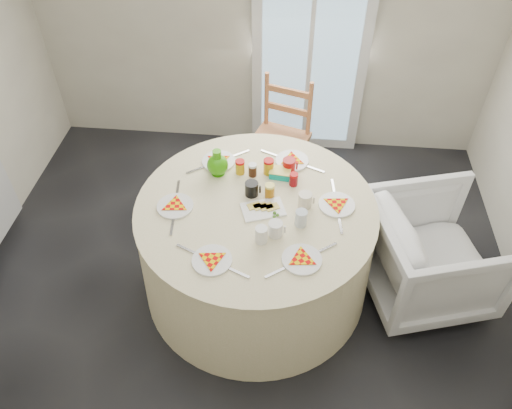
# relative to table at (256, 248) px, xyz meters

# --- Properties ---
(floor) EXTENTS (4.00, 4.00, 0.00)m
(floor) POSITION_rel_table_xyz_m (-0.10, -0.22, -0.38)
(floor) COLOR black
(floor) RESTS_ON ground
(wall_back) EXTENTS (4.00, 0.02, 2.60)m
(wall_back) POSITION_rel_table_xyz_m (-0.10, 1.78, 0.93)
(wall_back) COLOR #BCB5A3
(wall_back) RESTS_ON floor
(glass_door) EXTENTS (1.00, 0.08, 2.10)m
(glass_door) POSITION_rel_table_xyz_m (0.30, 1.73, 0.68)
(glass_door) COLOR silver
(glass_door) RESTS_ON floor
(table) EXTENTS (1.62, 1.62, 0.82)m
(table) POSITION_rel_table_xyz_m (0.00, 0.00, 0.00)
(table) COLOR beige
(table) RESTS_ON floor
(wooden_chair) EXTENTS (0.55, 0.54, 1.00)m
(wooden_chair) POSITION_rel_table_xyz_m (0.09, 1.10, 0.09)
(wooden_chair) COLOR #A9794A
(wooden_chair) RESTS_ON floor
(armchair) EXTENTS (0.96, 1.00, 0.84)m
(armchair) POSITION_rel_table_xyz_m (1.21, 0.06, 0.02)
(armchair) COLOR silver
(armchair) RESTS_ON floor
(place_settings) EXTENTS (1.68, 1.68, 0.02)m
(place_settings) POSITION_rel_table_xyz_m (-0.00, 0.00, 0.40)
(place_settings) COLOR white
(place_settings) RESTS_ON table
(jar_cluster) EXTENTS (0.45, 0.27, 0.12)m
(jar_cluster) POSITION_rel_table_xyz_m (0.04, 0.27, 0.45)
(jar_cluster) COLOR maroon
(jar_cluster) RESTS_ON table
(butter_tub) EXTENTS (0.15, 0.12, 0.06)m
(butter_tub) POSITION_rel_table_xyz_m (0.14, 0.31, 0.41)
(butter_tub) COLOR #01A89E
(butter_tub) RESTS_ON table
(green_pitcher) EXTENTS (0.19, 0.19, 0.19)m
(green_pitcher) POSITION_rel_table_xyz_m (-0.29, 0.30, 0.49)
(green_pitcher) COLOR #329C09
(green_pitcher) RESTS_ON table
(cheese_platter) EXTENTS (0.31, 0.25, 0.03)m
(cheese_platter) POSITION_rel_table_xyz_m (0.05, -0.03, 0.40)
(cheese_platter) COLOR white
(cheese_platter) RESTS_ON table
(mugs_glasses) EXTENTS (0.79, 0.79, 0.12)m
(mugs_glasses) POSITION_rel_table_xyz_m (0.14, -0.01, 0.44)
(mugs_glasses) COLOR #B1B1B1
(mugs_glasses) RESTS_ON table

